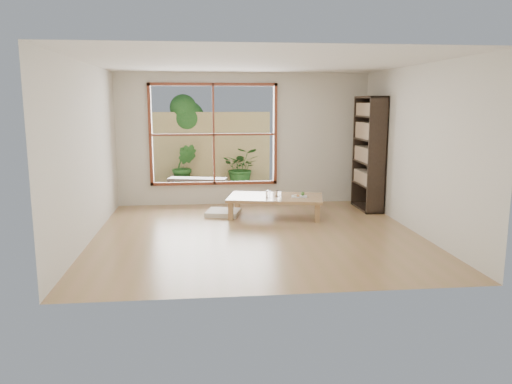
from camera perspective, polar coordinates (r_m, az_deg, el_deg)
The scene contains 15 objects.
ground at distance 7.80m, azimuth 0.13°, elevation -4.84°, with size 5.00×5.00×0.00m, color #A57C52.
low_table at distance 8.96m, azimuth 2.23°, elevation -0.76°, with size 1.83×1.28×0.37m.
floor_cushion at distance 9.13m, azimuth -3.76°, elevation -2.36°, with size 0.58×0.58×0.08m, color beige.
bookshelf at distance 9.70m, azimuth 12.78°, elevation 4.30°, with size 0.34×0.96×2.14m, color #2F231A.
glass_tall at distance 8.81m, azimuth 1.34°, elevation -0.24°, with size 0.07×0.07×0.12m, color silver.
glass_mid at distance 8.93m, azimuth 2.48°, elevation -0.18°, with size 0.07×0.07×0.10m, color silver.
glass_short at distance 9.02m, azimuth 2.70°, elevation -0.15°, with size 0.06×0.06×0.08m, color silver.
glass_small at distance 9.04m, azimuth 1.44°, elevation -0.12°, with size 0.06×0.06×0.08m, color silver.
food_tray at distance 8.92m, azimuth 5.04°, elevation -0.43°, with size 0.30×0.24×0.09m.
deck at distance 11.23m, azimuth -4.89°, elevation -0.22°, with size 2.80×2.00×0.05m, color #3C342B.
garden_bench at distance 10.83m, azimuth -6.72°, elevation 1.29°, with size 1.29×0.64×0.39m.
bamboo_fence at distance 12.10m, azimuth -5.06°, elevation 4.83°, with size 2.80×0.06×1.80m, color tan.
shrub_right at distance 11.89m, azimuth -1.66°, elevation 2.84°, with size 0.86×0.74×0.95m, color #2E5A21.
shrub_left at distance 11.83m, azimuth -8.20°, elevation 2.92°, with size 0.57×0.46×1.04m, color #2E5A21.
garden_tree at distance 12.36m, azimuth -8.32°, elevation 8.25°, with size 1.04×0.85×2.22m.
Camera 1 is at (-0.82, -7.49, 2.03)m, focal length 35.00 mm.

